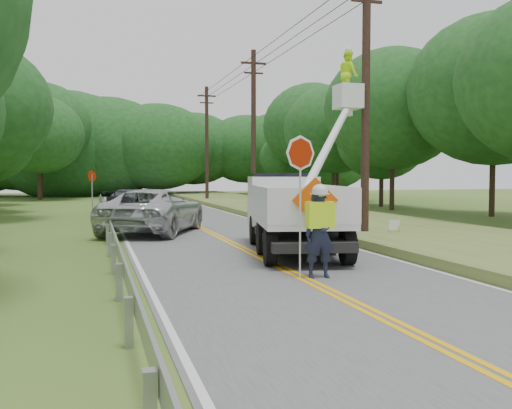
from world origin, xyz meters
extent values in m
plane|color=#3B6020|center=(0.00, 0.00, 0.00)|extent=(140.00, 140.00, 0.00)
cube|color=#4F5052|center=(0.00, 14.00, 0.01)|extent=(7.20, 96.00, 0.02)
cube|color=#FFB50B|center=(-0.10, 14.00, 0.02)|extent=(0.12, 96.00, 0.00)
cube|color=#FFB50B|center=(0.10, 14.00, 0.02)|extent=(0.12, 96.00, 0.00)
cube|color=silver|center=(-3.45, 14.00, 0.02)|extent=(0.12, 96.00, 0.00)
cube|color=silver|center=(3.45, 14.00, 0.02)|extent=(0.12, 96.00, 0.00)
cube|color=gray|center=(-4.10, -2.00, 0.35)|extent=(0.12, 0.14, 0.70)
cube|color=gray|center=(-4.10, 1.00, 0.35)|extent=(0.12, 0.14, 0.70)
cube|color=gray|center=(-4.10, 4.00, 0.35)|extent=(0.12, 0.14, 0.70)
cube|color=gray|center=(-4.10, 7.00, 0.35)|extent=(0.12, 0.14, 0.70)
cube|color=gray|center=(-4.10, 10.00, 0.35)|extent=(0.12, 0.14, 0.70)
cube|color=gray|center=(-4.10, 13.00, 0.35)|extent=(0.12, 0.14, 0.70)
cube|color=gray|center=(-4.10, 16.00, 0.35)|extent=(0.12, 0.14, 0.70)
cube|color=gray|center=(-4.10, 19.00, 0.35)|extent=(0.12, 0.14, 0.70)
cube|color=gray|center=(-4.10, 22.00, 0.35)|extent=(0.12, 0.14, 0.70)
cube|color=gray|center=(-4.10, 25.00, 0.35)|extent=(0.12, 0.14, 0.70)
cube|color=gray|center=(-4.10, 28.00, 0.35)|extent=(0.12, 0.14, 0.70)
cube|color=gray|center=(-4.10, 31.00, 0.35)|extent=(0.12, 0.14, 0.70)
cube|color=gray|center=(-4.10, 34.00, 0.35)|extent=(0.12, 0.14, 0.70)
cube|color=gray|center=(-4.10, 37.00, 0.35)|extent=(0.12, 0.14, 0.70)
cube|color=gray|center=(-4.00, 15.00, 0.60)|extent=(0.05, 48.00, 0.34)
cylinder|color=black|center=(5.00, 9.00, 5.00)|extent=(0.30, 0.30, 10.00)
cube|color=black|center=(5.00, 9.00, 8.60)|extent=(1.20, 0.10, 0.10)
cylinder|color=black|center=(5.00, 24.00, 5.00)|extent=(0.30, 0.30, 10.00)
cube|color=black|center=(5.00, 24.00, 9.20)|extent=(1.60, 0.12, 0.12)
cube|color=black|center=(5.00, 24.00, 8.60)|extent=(1.20, 0.10, 0.10)
cylinder|color=black|center=(5.00, 39.00, 5.00)|extent=(0.30, 0.30, 10.00)
cube|color=black|center=(5.00, 39.00, 9.20)|extent=(1.60, 0.12, 0.12)
cube|color=black|center=(5.00, 39.00, 8.60)|extent=(1.20, 0.10, 0.10)
cylinder|color=black|center=(4.30, 17.50, 9.10)|extent=(0.03, 43.00, 0.03)
cylinder|color=black|center=(5.00, 17.50, 9.10)|extent=(0.03, 43.00, 0.03)
cylinder|color=black|center=(5.70, 17.50, 9.10)|extent=(0.03, 43.00, 0.03)
cube|color=#516A2A|center=(7.10, 14.00, 0.15)|extent=(7.00, 96.00, 0.30)
cylinder|color=#332319|center=(-9.35, 46.10, 1.76)|extent=(0.32, 0.32, 3.52)
ellipsoid|color=#17431A|center=(-9.35, 46.10, 6.07)|extent=(8.22, 8.22, 7.24)
cylinder|color=#332319|center=(-9.53, 50.72, 2.11)|extent=(0.32, 0.32, 4.21)
ellipsoid|color=#17431A|center=(-9.53, 50.72, 7.25)|extent=(9.82, 9.82, 8.64)
cylinder|color=#332319|center=(17.13, 17.30, 2.07)|extent=(0.32, 0.32, 4.14)
ellipsoid|color=#17431A|center=(17.13, 17.30, 7.12)|extent=(9.65, 9.65, 8.49)
cylinder|color=#332319|center=(14.62, 24.06, 1.96)|extent=(0.32, 0.32, 3.91)
ellipsoid|color=#17431A|center=(14.62, 24.06, 6.74)|extent=(9.13, 9.13, 8.03)
cylinder|color=#332319|center=(15.97, 28.00, 1.44)|extent=(0.32, 0.32, 2.89)
ellipsoid|color=#17431A|center=(15.97, 28.00, 4.97)|extent=(6.73, 6.73, 5.93)
cylinder|color=#332319|center=(14.65, 33.76, 1.78)|extent=(0.32, 0.32, 3.55)
ellipsoid|color=#17431A|center=(14.65, 33.76, 6.12)|extent=(8.29, 8.29, 7.30)
cylinder|color=#332319|center=(16.63, 37.38, 1.81)|extent=(0.32, 0.32, 3.63)
ellipsoid|color=#17431A|center=(16.63, 37.38, 6.25)|extent=(8.47, 8.47, 7.45)
cylinder|color=#332319|center=(16.49, 43.31, 2.09)|extent=(0.32, 0.32, 4.18)
ellipsoid|color=#17431A|center=(16.49, 43.31, 7.19)|extent=(9.75, 9.75, 8.58)
cylinder|color=#332319|center=(15.15, 47.33, 1.21)|extent=(0.32, 0.32, 2.42)
ellipsoid|color=#17431A|center=(15.15, 47.33, 4.17)|extent=(5.65, 5.65, 4.97)
ellipsoid|color=#17431A|center=(-12.14, 57.28, 5.50)|extent=(13.04, 9.78, 9.78)
ellipsoid|color=#17431A|center=(-7.32, 56.41, 5.50)|extent=(16.44, 12.33, 12.33)
ellipsoid|color=#17431A|center=(-2.99, 56.15, 5.50)|extent=(14.89, 11.17, 11.17)
ellipsoid|color=#17431A|center=(2.46, 54.40, 5.50)|extent=(12.86, 9.65, 9.65)
ellipsoid|color=#17431A|center=(7.06, 57.79, 5.50)|extent=(11.52, 8.64, 8.64)
ellipsoid|color=#17431A|center=(13.51, 56.98, 5.50)|extent=(11.01, 8.26, 8.26)
ellipsoid|color=#17431A|center=(17.44, 56.09, 5.50)|extent=(11.85, 8.89, 8.89)
ellipsoid|color=#17431A|center=(22.13, 54.07, 5.50)|extent=(13.71, 10.28, 10.28)
imported|color=#191E33|center=(0.39, 2.11, 1.01)|extent=(0.76, 0.53, 1.98)
cube|color=#ADE014|center=(0.39, 2.11, 1.46)|extent=(0.63, 0.42, 0.60)
ellipsoid|color=silver|center=(0.39, 2.11, 2.01)|extent=(0.37, 0.37, 0.30)
cylinder|color=#B7B7B7|center=(-0.05, 2.20, 1.40)|extent=(0.04, 0.04, 2.77)
cylinder|color=#971A01|center=(-0.05, 2.20, 2.85)|extent=(0.76, 0.27, 0.79)
cylinder|color=black|center=(-0.18, 4.02, 0.51)|extent=(0.48, 1.01, 0.97)
cylinder|color=black|center=(1.80, 3.64, 0.51)|extent=(0.48, 1.01, 0.97)
cylinder|color=black|center=(0.20, 6.00, 0.51)|extent=(0.48, 1.01, 0.97)
cylinder|color=black|center=(2.18, 5.62, 0.51)|extent=(0.48, 1.01, 0.97)
cylinder|color=black|center=(0.67, 8.49, 0.51)|extent=(0.48, 1.01, 0.97)
cylinder|color=black|center=(2.66, 8.11, 0.51)|extent=(0.48, 1.01, 0.97)
cube|color=black|center=(1.25, 6.11, 0.58)|extent=(3.30, 6.76, 0.25)
cube|color=silver|center=(1.11, 5.42, 1.08)|extent=(3.16, 5.01, 0.22)
cube|color=silver|center=(-0.01, 5.63, 1.59)|extent=(0.93, 4.58, 0.91)
cube|color=silver|center=(2.24, 5.20, 1.59)|extent=(0.93, 4.58, 0.91)
cube|color=silver|center=(0.68, 3.15, 1.59)|extent=(2.30, 0.50, 0.91)
cube|color=silver|center=(1.76, 8.79, 1.39)|extent=(2.60, 2.31, 1.82)
cube|color=black|center=(1.80, 8.99, 2.04)|extent=(2.23, 1.67, 0.76)
cube|color=silver|center=(0.91, 4.32, 1.59)|extent=(1.07, 1.07, 0.81)
cube|color=silver|center=(4.30, 9.00, 5.16)|extent=(0.86, 0.86, 0.86)
imported|color=#ADE014|center=(4.30, 9.00, 5.96)|extent=(0.62, 0.80, 1.65)
cube|color=#E45206|center=(0.67, 3.08, 1.74)|extent=(1.13, 0.25, 1.14)
imported|color=silver|center=(-2.19, 13.30, 0.91)|extent=(5.26, 7.04, 1.78)
imported|color=#383B41|center=(-2.20, 26.24, 0.75)|extent=(3.96, 5.42, 1.46)
cylinder|color=gray|center=(-4.60, 18.70, 1.20)|extent=(0.06, 0.06, 2.41)
cylinder|color=#971A01|center=(-4.60, 18.70, 2.30)|extent=(0.42, 0.39, 0.55)
cube|color=white|center=(5.86, 8.37, 0.56)|extent=(0.50, 0.17, 0.36)
cylinder|color=gray|center=(5.65, 8.37, 0.26)|extent=(0.02, 0.02, 0.51)
cylinder|color=gray|center=(6.07, 8.37, 0.26)|extent=(0.02, 0.02, 0.51)
camera|label=1|loc=(-4.53, -9.82, 2.36)|focal=39.84mm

